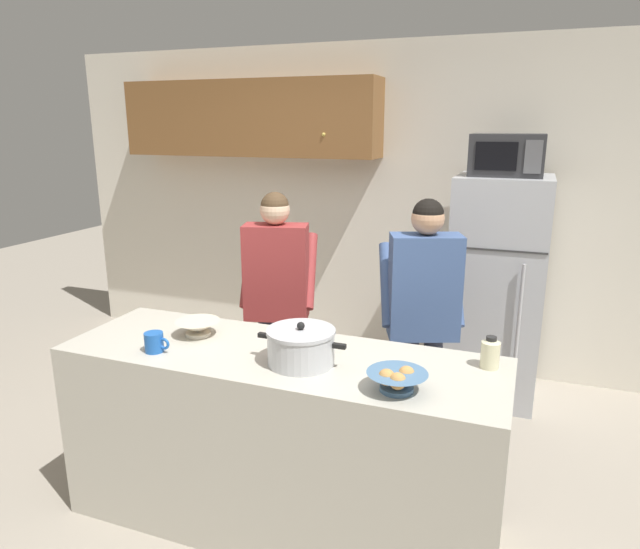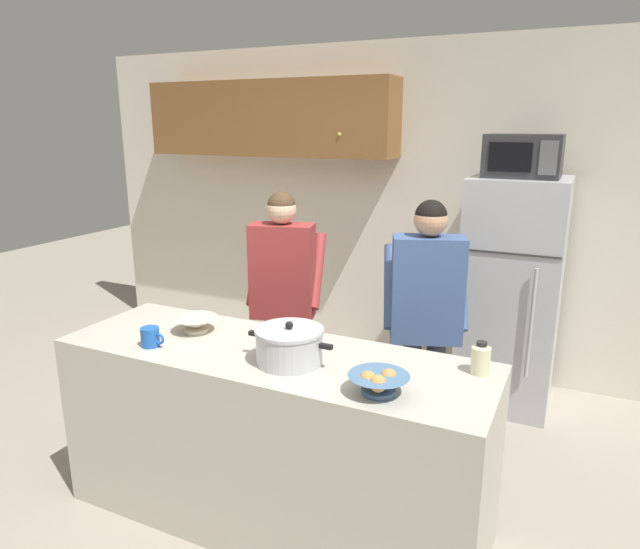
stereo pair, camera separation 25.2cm
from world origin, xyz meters
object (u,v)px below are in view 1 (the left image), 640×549
coffee_mug (155,342)px  microwave (507,155)px  bottle_near_edge (490,352)px  refrigerator (496,290)px  person_near_pot (277,286)px  bread_bowl (397,380)px  empty_bowl (198,327)px  person_by_sink (423,302)px  cooking_pot (301,346)px

coffee_mug → microwave: bearing=54.6°
bottle_near_edge → refrigerator: bearing=92.6°
person_near_pot → bread_bowl: size_ratio=6.25×
coffee_mug → refrigerator: bearing=54.9°
person_near_pot → bread_bowl: 1.48m
bread_bowl → bottle_near_edge: bottle_near_edge is taller
microwave → coffee_mug: bearing=-125.4°
bottle_near_edge → person_near_pot: bearing=153.1°
coffee_mug → bottle_near_edge: bearing=13.9°
microwave → empty_bowl: microwave is taller
coffee_mug → bread_bowl: bread_bowl is taller
bread_bowl → bottle_near_edge: bearing=48.1°
person_near_pot → person_by_sink: 0.94m
microwave → bread_bowl: (-0.26, -2.01, -0.80)m
person_by_sink → bottle_near_edge: 0.80m
refrigerator → microwave: bearing=-89.9°
refrigerator → empty_bowl: (-1.36, -1.78, 0.15)m
microwave → cooking_pot: 2.17m
coffee_mug → empty_bowl: coffee_mug is taller
empty_bowl → coffee_mug: bearing=-107.1°
refrigerator → person_near_pot: refrigerator is taller
microwave → bottle_near_edge: bearing=-87.4°
bread_bowl → empty_bowl: size_ratio=1.09×
person_by_sink → empty_bowl: 1.29m
microwave → person_by_sink: size_ratio=0.30×
bottle_near_edge → coffee_mug: bearing=-166.1°
refrigerator → person_by_sink: bearing=-109.6°
person_near_pot → bread_bowl: bearing=-45.9°
cooking_pot → bottle_near_edge: 0.84m
refrigerator → cooking_pot: (-0.73, -1.92, 0.19)m
microwave → empty_bowl: 2.36m
person_by_sink → bottle_near_edge: bearing=-58.0°
coffee_mug → bread_bowl: bearing=0.1°
cooking_pot → empty_bowl: (-0.63, 0.13, -0.04)m
bottle_near_edge → empty_bowl: bearing=-175.2°
person_near_pot → empty_bowl: person_near_pot is taller
refrigerator → empty_bowl: 2.25m
cooking_pot → empty_bowl: cooking_pot is taller
microwave → person_by_sink: (-0.35, -0.96, -0.79)m
cooking_pot → person_near_pot: bearing=120.7°
bread_bowl → empty_bowl: 1.13m
empty_bowl → bread_bowl: bearing=-12.9°
refrigerator → bread_bowl: (-0.26, -2.04, 0.16)m
person_by_sink → cooking_pot: person_by_sink is taller
person_near_pot → person_by_sink: size_ratio=1.00×
person_near_pot → bottle_near_edge: (1.36, -0.69, 0.02)m
cooking_pot → bread_bowl: bearing=-14.3°
person_by_sink → coffee_mug: bearing=-135.8°
person_near_pot → coffee_mug: size_ratio=12.01×
refrigerator → empty_bowl: bearing=-127.2°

